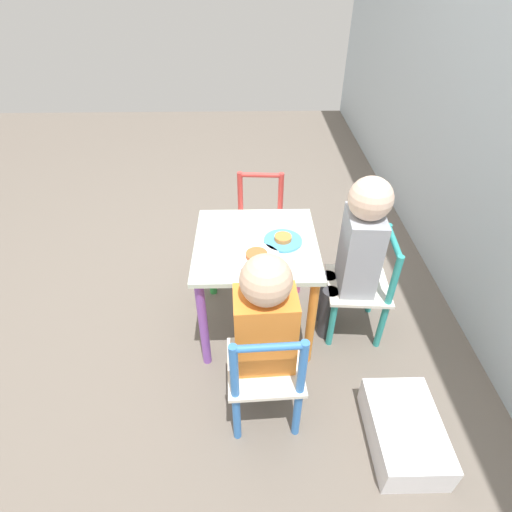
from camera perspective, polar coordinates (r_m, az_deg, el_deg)
ground_plane at (r=1.93m, az=-0.00°, el=-9.49°), size 6.00×6.00×0.00m
kids_table at (r=1.66m, az=-0.00°, el=-0.44°), size 0.49×0.49×0.48m
chair_teal at (r=1.79m, az=15.00°, el=-4.39°), size 0.28×0.28×0.51m
chair_blue at (r=1.44m, az=1.35°, el=-16.52°), size 0.27×0.27×0.51m
chair_red at (r=2.11m, az=0.54°, el=4.46°), size 0.28×0.28×0.51m
child_back at (r=1.65m, az=14.19°, el=1.12°), size 0.21×0.22×0.77m
child_right at (r=1.34m, az=1.24°, el=-9.81°), size 0.22×0.21×0.73m
plate_back at (r=1.60m, az=3.87°, el=2.30°), size 0.15×0.15×0.03m
plate_right at (r=1.51m, az=0.09°, el=-0.17°), size 0.18×0.18×0.03m
storage_bin at (r=1.63m, az=20.36°, el=-22.47°), size 0.35×0.24×0.13m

